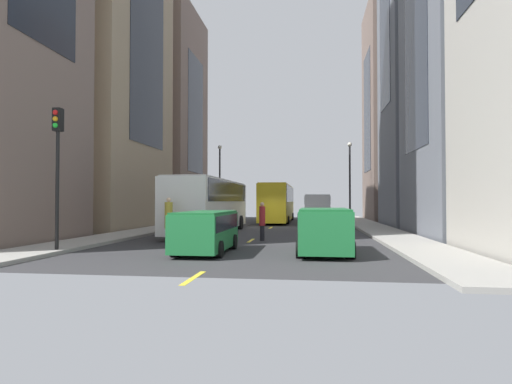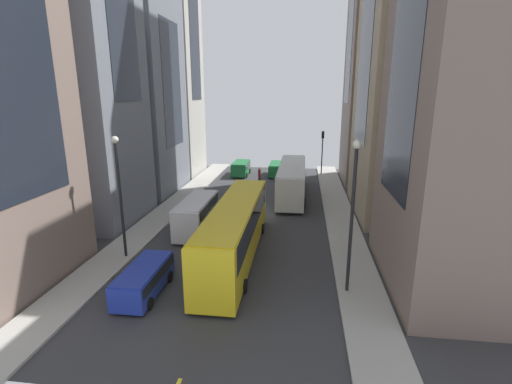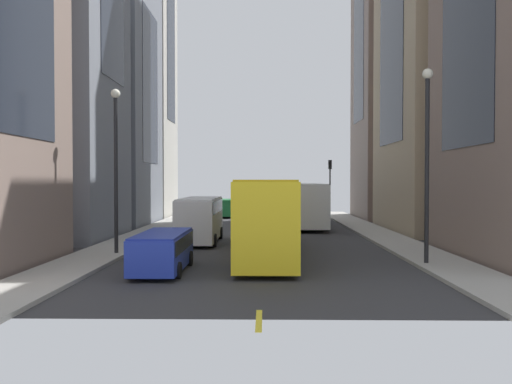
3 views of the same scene
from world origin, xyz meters
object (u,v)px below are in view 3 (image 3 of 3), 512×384
at_px(car_green_1, 227,207).
at_px(traffic_light_near_corner, 330,177).
at_px(city_bus_white, 304,201).
at_px(car_green_2, 273,207).
at_px(car_blue_0, 162,249).
at_px(streetcar_yellow, 265,210).
at_px(delivery_van_white, 200,216).
at_px(pedestrian_crossing_near, 302,207).
at_px(pedestrian_waiting_curb, 256,209).

bearing_deg(car_green_1, traffic_light_near_corner, -173.30).
xyz_separation_m(city_bus_white, car_green_2, (2.26, -9.88, -1.05)).
bearing_deg(car_blue_0, car_green_2, -99.20).
bearing_deg(car_green_2, traffic_light_near_corner, -170.74).
xyz_separation_m(car_green_2, traffic_light_near_corner, (-5.74, -0.94, 3.06)).
bearing_deg(streetcar_yellow, delivery_van_white, -47.94).
bearing_deg(car_green_1, delivery_van_white, 90.01).
xyz_separation_m(car_green_2, pedestrian_crossing_near, (-2.61, 3.03, 0.20)).
bearing_deg(delivery_van_white, city_bus_white, -122.30).
bearing_deg(car_green_2, city_bus_white, 102.90).
relative_size(delivery_van_white, pedestrian_crossing_near, 2.80).
height_order(car_green_1, pedestrian_waiting_curb, pedestrian_waiting_curb).
height_order(pedestrian_crossing_near, traffic_light_near_corner, traffic_light_near_corner).
bearing_deg(traffic_light_near_corner, pedestrian_crossing_near, 51.77).
height_order(car_blue_0, traffic_light_near_corner, traffic_light_near_corner).
relative_size(streetcar_yellow, pedestrian_crossing_near, 6.36).
bearing_deg(car_green_2, streetcar_yellow, 88.07).
relative_size(delivery_van_white, traffic_light_near_corner, 1.12).
relative_size(streetcar_yellow, pedestrian_waiting_curb, 7.06).
bearing_deg(car_blue_0, streetcar_yellow, -128.13).
relative_size(city_bus_white, traffic_light_near_corner, 2.25).
relative_size(car_green_1, traffic_light_near_corner, 0.79).
height_order(streetcar_yellow, car_green_2, streetcar_yellow).
height_order(city_bus_white, pedestrian_waiting_curb, city_bus_white).
xyz_separation_m(streetcar_yellow, car_blue_0, (4.02, 5.12, -1.22)).
bearing_deg(pedestrian_waiting_curb, traffic_light_near_corner, -135.85).
relative_size(delivery_van_white, car_green_1, 1.41).
bearing_deg(streetcar_yellow, car_blue_0, 51.87).
bearing_deg(car_blue_0, delivery_van_white, -91.63).
xyz_separation_m(car_blue_0, traffic_light_near_corner, (-10.60, -30.93, 3.11)).
relative_size(streetcar_yellow, delivery_van_white, 2.27).
height_order(city_bus_white, car_blue_0, city_bus_white).
xyz_separation_m(car_green_1, pedestrian_waiting_curb, (-2.98, 4.87, 0.03)).
distance_m(streetcar_yellow, car_green_1, 24.91).
bearing_deg(pedestrian_waiting_curb, streetcar_yellow, 96.80).
distance_m(streetcar_yellow, pedestrian_crossing_near, 22.14).
xyz_separation_m(city_bus_white, pedestrian_waiting_curb, (3.88, -4.73, -0.95)).
relative_size(city_bus_white, streetcar_yellow, 0.89).
xyz_separation_m(car_green_1, pedestrian_crossing_near, (-7.21, 2.76, 0.13)).
bearing_deg(car_green_1, pedestrian_crossing_near, 159.08).
xyz_separation_m(pedestrian_crossing_near, pedestrian_waiting_curb, (4.23, 2.12, -0.09)).
height_order(city_bus_white, car_green_2, city_bus_white).
bearing_deg(streetcar_yellow, traffic_light_near_corner, -104.30).
distance_m(delivery_van_white, car_green_1, 20.45).
xyz_separation_m(city_bus_white, delivery_van_white, (6.85, 10.84, -0.49)).
relative_size(delivery_van_white, pedestrian_waiting_curb, 3.11).
distance_m(delivery_van_white, car_green_2, 21.23).
height_order(pedestrian_waiting_curb, traffic_light_near_corner, traffic_light_near_corner).
height_order(car_blue_0, pedestrian_crossing_near, pedestrian_crossing_near).
bearing_deg(delivery_van_white, traffic_light_near_corner, -115.51).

